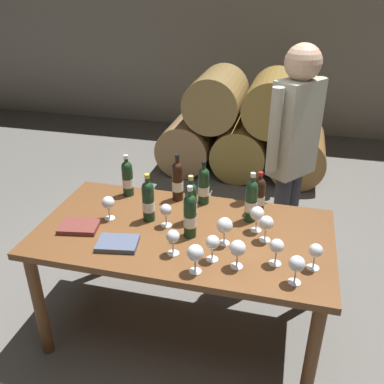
{
  "coord_description": "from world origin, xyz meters",
  "views": [
    {
      "loc": [
        0.55,
        -1.97,
        2.08
      ],
      "look_at": [
        0.0,
        0.2,
        0.91
      ],
      "focal_mm": 39.22,
      "sensor_mm": 36.0,
      "label": 1
    }
  ],
  "objects_px": {
    "wine_bottle_7": "(128,178)",
    "wine_glass_6": "(213,243)",
    "wine_glass_2": "(297,265)",
    "wine_glass_5": "(316,252)",
    "wine_glass_0": "(266,224)",
    "wine_glass_9": "(166,211)",
    "wine_bottle_2": "(191,202)",
    "wine_glass_8": "(277,247)",
    "sommelier_presenting": "(293,147)",
    "wine_bottle_3": "(259,195)",
    "wine_bottle_0": "(251,200)",
    "wine_glass_1": "(238,249)",
    "wine_glass_3": "(173,237)",
    "wine_glass_7": "(225,226)",
    "wine_bottle_5": "(190,215)",
    "wine_glass_4": "(195,253)",
    "wine_bottle_1": "(204,185)",
    "tasting_notebook": "(79,227)",
    "wine_glass_10": "(257,214)",
    "wine_glass_11": "(108,203)",
    "wine_bottle_6": "(178,181)",
    "dining_table": "(184,243)",
    "leather_ledger": "(118,243)",
    "wine_bottle_4": "(148,201)"
  },
  "relations": [
    {
      "from": "wine_glass_3",
      "to": "wine_glass_7",
      "type": "xyz_separation_m",
      "value": [
        0.24,
        0.16,
        0.01
      ]
    },
    {
      "from": "sommelier_presenting",
      "to": "wine_bottle_3",
      "type": "bearing_deg",
      "value": -111.63
    },
    {
      "from": "wine_bottle_5",
      "to": "wine_glass_4",
      "type": "distance_m",
      "value": 0.33
    },
    {
      "from": "wine_glass_8",
      "to": "wine_bottle_5",
      "type": "bearing_deg",
      "value": 163.31
    },
    {
      "from": "wine_bottle_6",
      "to": "wine_glass_5",
      "type": "relative_size",
      "value": 2.19
    },
    {
      "from": "wine_bottle_2",
      "to": "wine_glass_10",
      "type": "height_order",
      "value": "wine_bottle_2"
    },
    {
      "from": "wine_bottle_2",
      "to": "wine_glass_1",
      "type": "height_order",
      "value": "wine_bottle_2"
    },
    {
      "from": "wine_glass_3",
      "to": "leather_ledger",
      "type": "height_order",
      "value": "wine_glass_3"
    },
    {
      "from": "wine_glass_0",
      "to": "dining_table",
      "type": "bearing_deg",
      "value": -178.32
    },
    {
      "from": "wine_bottle_3",
      "to": "wine_bottle_4",
      "type": "relative_size",
      "value": 0.9
    },
    {
      "from": "wine_bottle_4",
      "to": "wine_glass_4",
      "type": "relative_size",
      "value": 1.91
    },
    {
      "from": "wine_bottle_7",
      "to": "wine_glass_6",
      "type": "distance_m",
      "value": 0.9
    },
    {
      "from": "wine_bottle_4",
      "to": "leather_ledger",
      "type": "xyz_separation_m",
      "value": [
        -0.08,
        -0.3,
        -0.12
      ]
    },
    {
      "from": "wine_glass_5",
      "to": "wine_bottle_0",
      "type": "bearing_deg",
      "value": 133.44
    },
    {
      "from": "wine_bottle_5",
      "to": "wine_glass_0",
      "type": "xyz_separation_m",
      "value": [
        0.42,
        0.06,
        -0.03
      ]
    },
    {
      "from": "wine_bottle_1",
      "to": "wine_bottle_5",
      "type": "distance_m",
      "value": 0.39
    },
    {
      "from": "wine_bottle_1",
      "to": "tasting_notebook",
      "type": "bearing_deg",
      "value": -142.87
    },
    {
      "from": "wine_glass_3",
      "to": "wine_glass_9",
      "type": "bearing_deg",
      "value": 114.68
    },
    {
      "from": "wine_bottle_0",
      "to": "wine_glass_11",
      "type": "bearing_deg",
      "value": -166.98
    },
    {
      "from": "wine_glass_4",
      "to": "wine_glass_10",
      "type": "bearing_deg",
      "value": 60.98
    },
    {
      "from": "wine_bottle_5",
      "to": "wine_glass_5",
      "type": "relative_size",
      "value": 2.18
    },
    {
      "from": "wine_bottle_7",
      "to": "wine_glass_1",
      "type": "bearing_deg",
      "value": -36.11
    },
    {
      "from": "wine_glass_0",
      "to": "wine_glass_9",
      "type": "xyz_separation_m",
      "value": [
        -0.58,
        0.01,
        -0.01
      ]
    },
    {
      "from": "wine_bottle_1",
      "to": "wine_glass_11",
      "type": "distance_m",
      "value": 0.61
    },
    {
      "from": "wine_bottle_2",
      "to": "wine_glass_8",
      "type": "bearing_deg",
      "value": -29.67
    },
    {
      "from": "dining_table",
      "to": "tasting_notebook",
      "type": "height_order",
      "value": "tasting_notebook"
    },
    {
      "from": "wine_glass_2",
      "to": "wine_glass_5",
      "type": "distance_m",
      "value": 0.16
    },
    {
      "from": "wine_bottle_5",
      "to": "sommelier_presenting",
      "type": "distance_m",
      "value": 0.96
    },
    {
      "from": "dining_table",
      "to": "wine_bottle_5",
      "type": "relative_size",
      "value": 5.41
    },
    {
      "from": "wine_glass_7",
      "to": "wine_glass_8",
      "type": "xyz_separation_m",
      "value": [
        0.29,
        -0.12,
        -0.01
      ]
    },
    {
      "from": "wine_bottle_5",
      "to": "wine_glass_0",
      "type": "relative_size",
      "value": 2.04
    },
    {
      "from": "wine_glass_0",
      "to": "wine_glass_7",
      "type": "bearing_deg",
      "value": -158.23
    },
    {
      "from": "wine_bottle_7",
      "to": "wine_glass_4",
      "type": "distance_m",
      "value": 0.94
    },
    {
      "from": "wine_bottle_2",
      "to": "wine_bottle_6",
      "type": "xyz_separation_m",
      "value": [
        -0.15,
        0.25,
        0.01
      ]
    },
    {
      "from": "wine_bottle_3",
      "to": "wine_glass_4",
      "type": "height_order",
      "value": "wine_bottle_3"
    },
    {
      "from": "wine_glass_1",
      "to": "wine_glass_8",
      "type": "relative_size",
      "value": 1.06
    },
    {
      "from": "wine_bottle_7",
      "to": "tasting_notebook",
      "type": "height_order",
      "value": "wine_bottle_7"
    },
    {
      "from": "wine_bottle_7",
      "to": "wine_bottle_5",
      "type": "bearing_deg",
      "value": -36.15
    },
    {
      "from": "wine_bottle_6",
      "to": "sommelier_presenting",
      "type": "bearing_deg",
      "value": 29.33
    },
    {
      "from": "wine_bottle_0",
      "to": "wine_bottle_3",
      "type": "xyz_separation_m",
      "value": [
        0.04,
        0.11,
        -0.02
      ]
    },
    {
      "from": "dining_table",
      "to": "wine_bottle_2",
      "type": "bearing_deg",
      "value": 81.44
    },
    {
      "from": "wine_glass_10",
      "to": "wine_glass_7",
      "type": "bearing_deg",
      "value": -132.07
    },
    {
      "from": "wine_bottle_5",
      "to": "wine_glass_9",
      "type": "height_order",
      "value": "wine_bottle_5"
    },
    {
      "from": "wine_bottle_1",
      "to": "wine_glass_10",
      "type": "distance_m",
      "value": 0.45
    },
    {
      "from": "wine_bottle_0",
      "to": "wine_glass_10",
      "type": "bearing_deg",
      "value": -65.9
    },
    {
      "from": "wine_bottle_4",
      "to": "wine_bottle_5",
      "type": "xyz_separation_m",
      "value": [
        0.28,
        -0.11,
        0.0
      ]
    },
    {
      "from": "wine_glass_2",
      "to": "wine_glass_8",
      "type": "xyz_separation_m",
      "value": [
        -0.1,
        0.13,
        -0.0
      ]
    },
    {
      "from": "wine_bottle_3",
      "to": "wine_glass_7",
      "type": "relative_size",
      "value": 1.68
    },
    {
      "from": "wine_bottle_0",
      "to": "wine_bottle_5",
      "type": "height_order",
      "value": "wine_bottle_5"
    },
    {
      "from": "wine_bottle_3",
      "to": "wine_glass_7",
      "type": "xyz_separation_m",
      "value": [
        -0.14,
        -0.39,
        -0.01
      ]
    }
  ]
}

